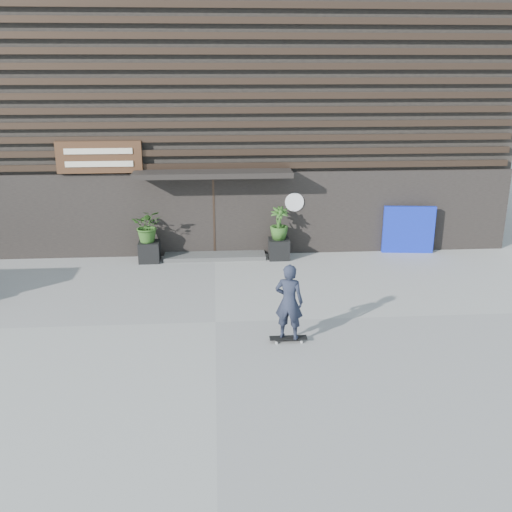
{
  "coord_description": "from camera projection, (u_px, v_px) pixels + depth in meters",
  "views": [
    {
      "loc": [
        0.07,
        -11.89,
        5.45
      ],
      "look_at": [
        1.0,
        1.33,
        1.1
      ],
      "focal_mm": 40.68,
      "sensor_mm": 36.0,
      "label": 1
    }
  ],
  "objects": [
    {
      "name": "blue_tarp",
      "position": [
        409.0,
        230.0,
        17.59
      ],
      "size": [
        1.55,
        0.28,
        1.45
      ],
      "primitive_type": "cube",
      "rotation": [
        0.0,
        0.0,
        -0.1
      ],
      "color": "#0D1EB1",
      "rests_on": "ground"
    },
    {
      "name": "entrance_step",
      "position": [
        215.0,
        256.0,
        17.31
      ],
      "size": [
        3.0,
        0.8,
        0.12
      ],
      "primitive_type": "cube",
      "color": "#454543",
      "rests_on": "ground"
    },
    {
      "name": "planter_pot_left",
      "position": [
        150.0,
        251.0,
        16.92
      ],
      "size": [
        0.6,
        0.6,
        0.6
      ],
      "primitive_type": "cube",
      "color": "black",
      "rests_on": "ground"
    },
    {
      "name": "bamboo_right",
      "position": [
        279.0,
        223.0,
        16.93
      ],
      "size": [
        0.54,
        0.54,
        0.96
      ],
      "primitive_type": "imported",
      "color": "#2D591E",
      "rests_on": "planter_pot_right"
    },
    {
      "name": "bamboo_left",
      "position": [
        148.0,
        226.0,
        16.67
      ],
      "size": [
        0.86,
        0.75,
        0.96
      ],
      "primitive_type": "imported",
      "color": "#2D591E",
      "rests_on": "planter_pot_left"
    },
    {
      "name": "ground",
      "position": [
        216.0,
        322.0,
        12.97
      ],
      "size": [
        80.0,
        80.0,
        0.0
      ],
      "primitive_type": "plane",
      "color": "gray",
      "rests_on": "ground"
    },
    {
      "name": "planter_pot_right",
      "position": [
        279.0,
        249.0,
        17.17
      ],
      "size": [
        0.6,
        0.6,
        0.6
      ],
      "primitive_type": "cube",
      "color": "black",
      "rests_on": "ground"
    },
    {
      "name": "building",
      "position": [
        212.0,
        108.0,
        21.16
      ],
      "size": [
        18.0,
        11.0,
        8.0
      ],
      "color": "black",
      "rests_on": "ground"
    },
    {
      "name": "skateboarder",
      "position": [
        289.0,
        302.0,
        11.78
      ],
      "size": [
        0.78,
        0.56,
        1.7
      ],
      "color": "black",
      "rests_on": "ground"
    }
  ]
}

